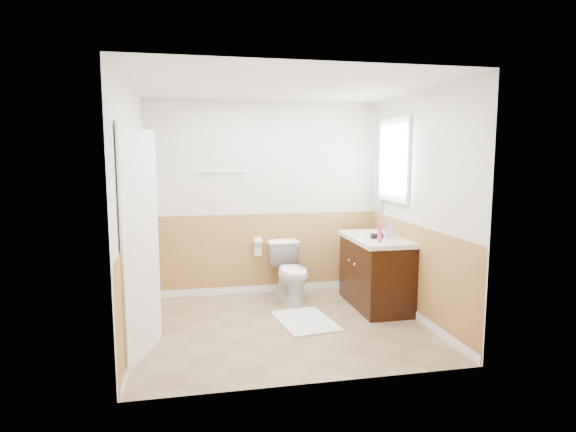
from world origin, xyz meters
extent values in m
plane|color=#8C7051|center=(0.00, 0.00, 0.00)|extent=(3.00, 3.00, 0.00)
plane|color=white|center=(0.00, 0.00, 2.50)|extent=(3.00, 3.00, 0.00)
plane|color=silver|center=(0.00, 1.30, 1.25)|extent=(3.00, 0.00, 3.00)
plane|color=silver|center=(0.00, -1.30, 1.25)|extent=(3.00, 0.00, 3.00)
plane|color=silver|center=(-1.50, 0.00, 1.25)|extent=(0.00, 3.00, 3.00)
plane|color=silver|center=(1.50, 0.00, 1.25)|extent=(0.00, 3.00, 3.00)
plane|color=#B78B49|center=(0.00, 1.29, 0.50)|extent=(3.00, 0.00, 3.00)
plane|color=#B78B49|center=(0.00, -1.29, 0.50)|extent=(3.00, 0.00, 3.00)
plane|color=#B78B49|center=(-1.49, 0.00, 0.50)|extent=(0.00, 2.60, 2.60)
plane|color=#B78B49|center=(1.49, 0.00, 0.50)|extent=(0.00, 2.60, 2.60)
imported|color=white|center=(0.26, 0.85, 0.37)|extent=(0.50, 0.77, 0.73)
cube|color=white|center=(0.26, 0.07, 0.01)|extent=(0.66, 0.87, 0.02)
cube|color=black|center=(1.21, 0.45, 0.40)|extent=(0.55, 1.10, 0.80)
sphere|color=white|center=(0.91, 0.35, 0.55)|extent=(0.03, 0.03, 0.03)
sphere|color=#BABBC1|center=(0.91, 0.55, 0.55)|extent=(0.03, 0.03, 0.03)
cube|color=silver|center=(1.20, 0.45, 0.83)|extent=(0.60, 1.15, 0.05)
cylinder|color=white|center=(1.21, 0.60, 0.86)|extent=(0.36, 0.36, 0.02)
cylinder|color=silver|center=(1.39, 0.60, 0.92)|extent=(0.02, 0.02, 0.14)
cylinder|color=#D23663|center=(1.11, 0.11, 0.96)|extent=(0.05, 0.05, 0.22)
imported|color=#9399A6|center=(1.33, 0.32, 0.95)|extent=(0.12, 0.12, 0.20)
cylinder|color=black|center=(1.16, 0.31, 0.89)|extent=(0.14, 0.07, 0.07)
cylinder|color=black|center=(1.13, 0.39, 0.86)|extent=(0.03, 0.03, 0.07)
cube|color=silver|center=(1.48, 1.10, 1.55)|extent=(0.02, 0.35, 0.90)
cube|color=white|center=(1.47, 0.59, 1.75)|extent=(0.04, 0.80, 1.00)
cube|color=white|center=(1.49, 0.59, 1.75)|extent=(0.01, 0.70, 0.90)
cube|color=white|center=(-1.40, -0.45, 1.02)|extent=(0.29, 0.78, 2.04)
cube|color=white|center=(-1.48, -0.45, 1.03)|extent=(0.02, 0.92, 2.10)
sphere|color=silver|center=(-1.34, -0.12, 0.95)|extent=(0.06, 0.06, 0.06)
cylinder|color=silver|center=(-0.55, 1.25, 1.60)|extent=(0.62, 0.02, 0.02)
cylinder|color=silver|center=(-0.10, 1.23, 0.70)|extent=(0.14, 0.02, 0.02)
cylinder|color=white|center=(-0.10, 1.23, 0.70)|extent=(0.10, 0.11, 0.11)
cube|color=white|center=(-0.10, 1.23, 0.59)|extent=(0.10, 0.01, 0.16)
camera|label=1|loc=(-0.92, -4.76, 1.81)|focal=29.47mm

